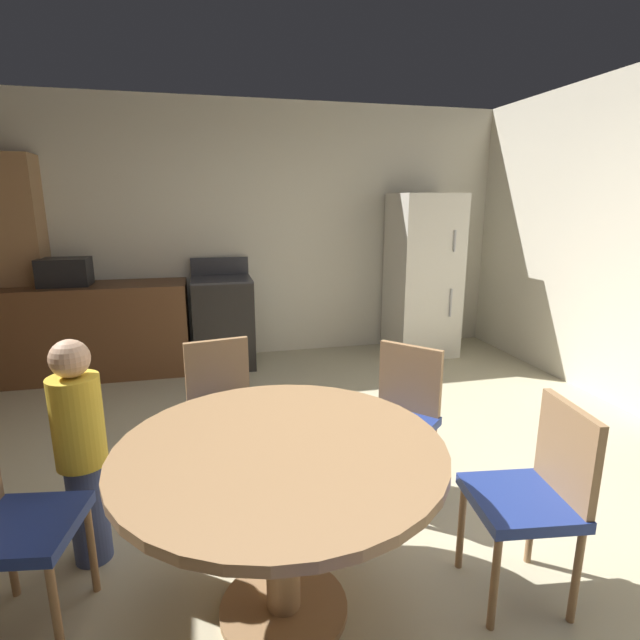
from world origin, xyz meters
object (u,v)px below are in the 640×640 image
Objects in this scene: oven_range at (223,321)px; dining_table at (281,481)px; chair_northeast at (400,412)px; chair_east at (536,489)px; microwave at (65,272)px; chair_north at (223,405)px; chair_west at (2,517)px; person_child at (81,448)px; refrigerator at (422,275)px.

oven_range is 0.87× the size of dining_table.
chair_northeast is 1.00× the size of chair_east.
microwave is 0.51× the size of chair_northeast.
oven_range is at bearing 167.53° from chair_north.
chair_east reaches higher than dining_table.
chair_north is (-0.98, 0.34, 0.00)m from chair_northeast.
dining_table is 1.46× the size of chair_west.
microwave reaches higher than chair_northeast.
oven_range is 3.26m from chair_west.
chair_northeast is 0.88m from chair_east.
chair_northeast is (0.88, -2.59, 0.03)m from oven_range.
person_child is (-1.63, -0.18, 0.08)m from chair_northeast.
refrigerator is 3.56m from chair_east.
chair_northeast is (0.79, 0.70, -0.11)m from dining_table.
chair_northeast is (2.32, -2.58, -0.53)m from microwave.
refrigerator is 2.87m from chair_northeast.
refrigerator is at bearing 53.54° from chair_west.
chair_east is (2.57, -3.43, -0.53)m from microwave.
refrigerator reaches higher than chair_west.
chair_west is (-3.15, -3.06, -0.38)m from refrigerator.
chair_west is 0.80× the size of person_child.
chair_north is 0.80× the size of person_child.
chair_east is (2.10, -0.31, 0.00)m from chair_west.
dining_table is at bearing 0.00° from chair_east.
microwave is 2.88m from person_child.
chair_west and chair_north have the same top height.
refrigerator is 2.02× the size of chair_north.
refrigerator reaches higher than chair_northeast.
chair_north is (-0.18, 1.04, -0.11)m from dining_table.
chair_west and chair_east have the same top height.
chair_northeast reaches higher than dining_table.
oven_range is 3.61m from chair_east.
chair_north is at bearing 70.64° from person_child.
refrigerator is 3.63m from microwave.
person_child is at bearing 148.02° from dining_table.
chair_east is at bearing 65.39° from chair_northeast.
microwave is 0.51× the size of chair_north.
refrigerator reaches higher than oven_range.
refrigerator reaches higher than person_child.
chair_north is (-1.23, 1.19, 0.00)m from chair_east.
person_child is (-0.75, -2.77, 0.11)m from oven_range.
oven_range is at bearing 82.18° from chair_west.
chair_east is at bearing -71.69° from oven_range.
person_child is at bearing -137.28° from refrigerator.
oven_range reaches higher than chair_northeast.
microwave is 4.32m from chair_east.
refrigerator reaches higher than chair_north.
dining_table is at bearing 0.00° from chair_north.
chair_west is 1.91m from chair_northeast.
oven_range is at bearing 91.48° from dining_table.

